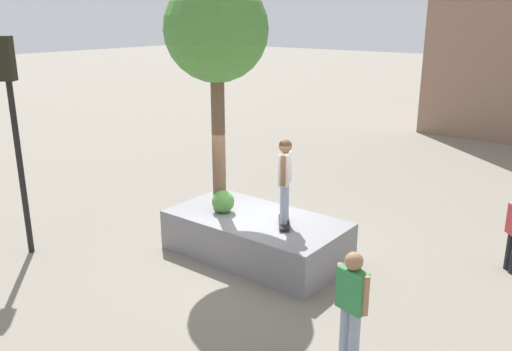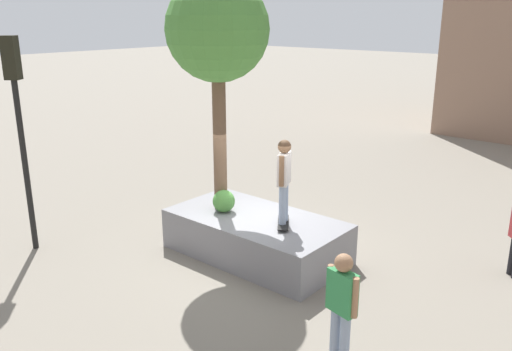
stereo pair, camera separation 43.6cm
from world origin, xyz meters
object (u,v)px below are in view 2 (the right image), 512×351
object	(u,v)px
skateboarder	(284,176)
traffic_light_corner	(18,108)
plaza_tree	(218,32)
planter_ledge	(256,236)
skateboard	(283,223)
bystander_watching	(342,301)

from	to	relation	value
skateboarder	traffic_light_corner	distance (m)	5.53
plaza_tree	planter_ledge	bearing A→B (deg)	-175.87
skateboard	traffic_light_corner	world-z (taller)	traffic_light_corner
skateboard	traffic_light_corner	distance (m)	5.82
planter_ledge	bystander_watching	size ratio (longest dim) A/B	2.15
traffic_light_corner	bystander_watching	bearing A→B (deg)	-173.02
skateboarder	bystander_watching	size ratio (longest dim) A/B	0.98
plaza_tree	bystander_watching	world-z (taller)	plaza_tree
skateboarder	bystander_watching	distance (m)	3.31
skateboard	skateboarder	distance (m)	0.98
plaza_tree	skateboard	size ratio (longest dim) A/B	6.20
plaza_tree	skateboarder	distance (m)	3.11
plaza_tree	skateboarder	xyz separation A→B (m)	(-1.64, -0.07, -2.64)
skateboarder	traffic_light_corner	world-z (taller)	traffic_light_corner
plaza_tree	skateboard	xyz separation A→B (m)	(-1.64, -0.07, -3.62)
bystander_watching	skateboarder	bearing A→B (deg)	-37.52
bystander_watching	traffic_light_corner	bearing A→B (deg)	6.98
plaza_tree	traffic_light_corner	bearing A→B (deg)	42.62
planter_ledge	traffic_light_corner	bearing A→B (deg)	35.67
planter_ledge	plaza_tree	bearing A→B (deg)	4.13
planter_ledge	skateboard	xyz separation A→B (m)	(-0.71, -0.00, 0.49)
plaza_tree	skateboarder	world-z (taller)	plaza_tree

